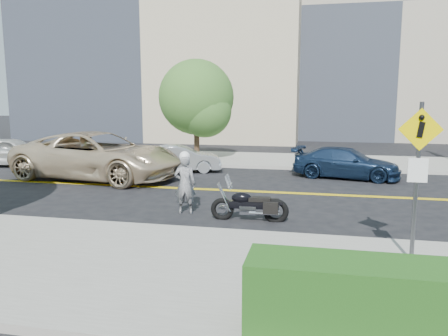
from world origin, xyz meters
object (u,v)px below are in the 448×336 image
suv (98,156)px  pedestrian_sign (418,167)px  parked_car_silver (180,159)px  parked_car_white (11,152)px  parked_car_blue (346,163)px  motorcyclist (185,183)px  motorcycle (250,198)px

suv → pedestrian_sign: bearing=-117.8°
pedestrian_sign → parked_car_silver: (-7.71, 9.77, -1.37)m
suv → parked_car_white: (-5.82, 2.33, -0.25)m
parked_car_blue → suv: bearing=115.1°
parked_car_white → parked_car_blue: (15.59, -0.02, -0.08)m
parked_car_white → pedestrian_sign: bearing=-134.5°
motorcyclist → suv: suv is taller
suv → parked_car_white: 6.27m
motorcyclist → motorcycle: (1.89, -0.37, -0.27)m
motorcyclist → parked_car_white: motorcyclist is taller
pedestrian_sign → suv: size_ratio=0.44×
pedestrian_sign → parked_car_silver: pedestrian_sign is taller
pedestrian_sign → motorcyclist: pedestrian_sign is taller
motorcyclist → parked_car_blue: (4.79, 6.73, -0.26)m
pedestrian_sign → parked_car_silver: size_ratio=0.83×
motorcycle → parked_car_silver: motorcycle is taller
parked_car_silver → parked_car_blue: 7.09m
parked_car_white → parked_car_silver: 8.51m
pedestrian_sign → parked_car_white: pedestrian_sign is taller
motorcycle → parked_car_silver: bearing=117.4°
suv → parked_car_blue: bearing=-69.0°
motorcyclist → motorcycle: size_ratio=0.89×
motorcycle → motorcyclist: bearing=165.9°
parked_car_silver → parked_car_blue: parked_car_blue is taller
suv → motorcycle: bearing=-117.1°
parked_car_blue → parked_car_white: bearing=101.7°
suv → parked_car_blue: suv is taller
motorcycle → parked_car_white: 14.56m
pedestrian_sign → motorcyclist: (-5.41, 3.01, -1.08)m
pedestrian_sign → suv: bearing=144.5°
parked_car_silver → motorcycle: bearing=-166.4°
parked_car_white → suv: bearing=-125.3°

